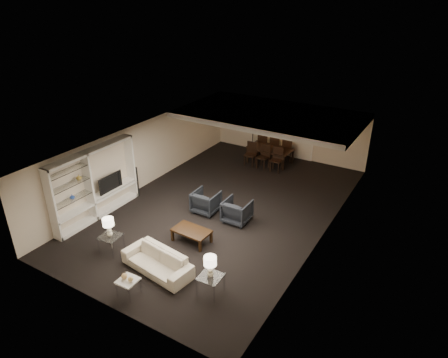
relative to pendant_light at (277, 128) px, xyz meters
The scene contains 35 objects.
floor 4.00m from the pendant_light, 94.90° to the right, with size 11.00×11.00×0.00m, color black.
ceiling 3.56m from the pendant_light, 94.90° to the right, with size 7.00×11.00×0.02m, color silver.
wall_back 2.13m from the pendant_light, 98.53° to the left, with size 7.00×0.02×2.50m, color beige.
wall_front 9.03m from the pendant_light, 91.91° to the right, with size 7.00×0.02×2.50m, color beige.
wall_left 5.21m from the pendant_light, 137.35° to the right, with size 0.02×11.00×2.50m, color beige.
wall_right 4.79m from the pendant_light, 47.56° to the right, with size 0.02×11.00×2.50m, color beige.
ceiling_soffit 0.57m from the pendant_light, behind, with size 7.00×4.00×0.20m, color silver.
curtains 2.38m from the pendant_light, 122.01° to the left, with size 1.50×0.12×2.40m, color beige.
door 2.19m from the pendant_light, 78.52° to the left, with size 0.90×0.05×2.10m, color silver.
painting 2.69m from the pendant_light, 47.44° to the left, with size 0.95×0.04×0.65m, color #142D38.
media_unit 7.13m from the pendant_light, 120.62° to the right, with size 0.38×3.40×2.35m, color white, non-canonical shape.
pendant_light is the anchor object (origin of this frame).
sofa 7.53m from the pendant_light, 90.62° to the right, with size 2.05×0.80×0.60m, color beige.
coffee_table 6.00m from the pendant_light, 90.79° to the right, with size 1.13×0.66×0.40m, color black, non-canonical shape.
armchair_left 4.38m from the pendant_light, 99.53° to the right, with size 0.82×0.84×0.76m, color black.
armchair_right 4.36m from the pendant_light, 82.68° to the right, with size 0.82×0.84×0.76m, color black.
side_table_left 7.74m from the pendant_light, 103.61° to the right, with size 0.56×0.56×0.53m, color silver, non-canonical shape.
side_table_right 7.71m from the pendant_light, 77.57° to the right, with size 0.56×0.56×0.53m, color white, non-canonical shape.
table_lamp_left 7.64m from the pendant_light, 103.61° to the right, with size 0.32×0.32×0.58m, color beige, non-canonical shape.
table_lamp_right 7.61m from the pendant_light, 77.57° to the right, with size 0.32×0.32×0.58m, color #F0EACA, non-canonical shape.
marble_table 8.62m from the pendant_light, 90.54° to the right, with size 0.47×0.47×0.47m, color white, non-canonical shape.
gold_gourd_a 8.56m from the pendant_light, 91.22° to the right, with size 0.15×0.15×0.15m, color #DDB375.
gold_gourd_b 8.56m from the pendant_light, 89.86° to the right, with size 0.13×0.13×0.13m, color #EEC77E.
television 6.68m from the pendant_light, 122.74° to the right, with size 0.13×0.98×0.57m, color black.
vase_blue 7.93m from the pendant_light, 117.21° to the right, with size 0.15×0.15×0.16m, color #2748A9.
vase_amber 7.59m from the pendant_light, 118.44° to the right, with size 0.17×0.17×0.18m, color #AD8E39.
floor_speaker 5.76m from the pendant_light, 128.74° to the right, with size 0.12×0.12×1.11m, color black.
dining_table 1.90m from the pendant_light, 126.13° to the left, with size 1.92×1.07×0.67m, color black.
chair_nl 1.88m from the pendant_light, behind, with size 0.46×0.46×1.00m, color black, non-canonical shape.
chair_nm 1.56m from the pendant_light, 162.23° to the left, with size 0.46×0.46×1.00m, color black, non-canonical shape.
chair_nr 1.43m from the pendant_light, 95.56° to the left, with size 0.46×0.46×1.00m, color black, non-canonical shape.
chair_fl 2.40m from the pendant_light, 129.14° to the left, with size 0.46×0.46×1.00m, color black, non-canonical shape.
chair_fm 2.15m from the pendant_light, 112.46° to the left, with size 0.46×0.46×1.00m, color black, non-canonical shape.
chair_fr 2.06m from the pendant_light, 90.74° to the left, with size 0.46×0.46×1.00m, color black, non-canonical shape.
floor_lamp 2.23m from the pendant_light, 146.00° to the left, with size 0.21×0.21×1.43m, color black, non-canonical shape.
Camera 1 is at (6.20, -10.33, 6.96)m, focal length 32.00 mm.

